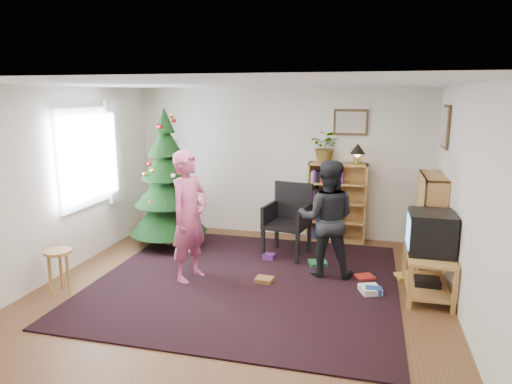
% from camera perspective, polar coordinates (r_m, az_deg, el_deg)
% --- Properties ---
extents(floor, '(5.00, 5.00, 0.00)m').
position_cam_1_polar(floor, '(5.79, -1.97, -12.25)').
color(floor, brown).
rests_on(floor, ground).
extents(ceiling, '(5.00, 5.00, 0.00)m').
position_cam_1_polar(ceiling, '(5.28, -2.17, 13.34)').
color(ceiling, white).
rests_on(ceiling, wall_back).
extents(wall_back, '(5.00, 0.02, 2.50)m').
position_cam_1_polar(wall_back, '(7.79, 3.07, 3.67)').
color(wall_back, silver).
rests_on(wall_back, floor).
extents(wall_front, '(5.00, 0.02, 2.50)m').
position_cam_1_polar(wall_front, '(3.17, -14.93, -9.27)').
color(wall_front, silver).
rests_on(wall_front, floor).
extents(wall_left, '(0.02, 5.00, 2.50)m').
position_cam_1_polar(wall_left, '(6.54, -23.62, 1.07)').
color(wall_left, silver).
rests_on(wall_left, floor).
extents(wall_right, '(0.02, 5.00, 2.50)m').
position_cam_1_polar(wall_right, '(5.29, 24.94, -1.43)').
color(wall_right, silver).
rests_on(wall_right, floor).
extents(rug, '(3.80, 3.60, 0.02)m').
position_cam_1_polar(rug, '(6.05, -1.17, -11.04)').
color(rug, black).
rests_on(rug, floor).
extents(window_pane, '(0.04, 1.20, 1.40)m').
position_cam_1_polar(window_pane, '(6.96, -20.61, 4.00)').
color(window_pane, silver).
rests_on(window_pane, wall_left).
extents(curtain, '(0.06, 0.35, 1.60)m').
position_cam_1_polar(curtain, '(7.52, -17.34, 4.77)').
color(curtain, silver).
rests_on(curtain, wall_left).
extents(picture_back, '(0.55, 0.03, 0.42)m').
position_cam_1_polar(picture_back, '(7.56, 11.77, 8.52)').
color(picture_back, '#4C3319').
rests_on(picture_back, wall_back).
extents(picture_right, '(0.03, 0.50, 0.60)m').
position_cam_1_polar(picture_right, '(6.90, 22.63, 7.55)').
color(picture_right, '#4C3319').
rests_on(picture_right, wall_right).
extents(christmas_tree, '(1.21, 1.21, 2.20)m').
position_cam_1_polar(christmas_tree, '(7.31, -11.04, 0.27)').
color(christmas_tree, '#3F2816').
rests_on(christmas_tree, rug).
extents(bookshelf_back, '(0.95, 0.30, 1.30)m').
position_cam_1_polar(bookshelf_back, '(7.62, 10.05, -1.17)').
color(bookshelf_back, '#B47640').
rests_on(bookshelf_back, floor).
extents(bookshelf_right, '(0.30, 0.95, 1.30)m').
position_cam_1_polar(bookshelf_right, '(6.87, 20.91, -3.23)').
color(bookshelf_right, '#B47640').
rests_on(bookshelf_right, floor).
extents(tv_stand, '(0.53, 0.95, 0.55)m').
position_cam_1_polar(tv_stand, '(5.92, 20.69, -9.07)').
color(tv_stand, '#B47640').
rests_on(tv_stand, floor).
extents(crt_tv, '(0.52, 0.56, 0.49)m').
position_cam_1_polar(crt_tv, '(5.77, 21.00, -4.74)').
color(crt_tv, black).
rests_on(crt_tv, tv_stand).
extents(armchair, '(0.70, 0.70, 1.09)m').
position_cam_1_polar(armchair, '(6.89, 4.05, -3.05)').
color(armchair, black).
rests_on(armchair, rug).
extents(stool, '(0.32, 0.32, 0.54)m').
position_cam_1_polar(stool, '(6.09, -23.45, -7.78)').
color(stool, '#B47640').
rests_on(stool, floor).
extents(person_standing, '(0.57, 0.71, 1.70)m').
position_cam_1_polar(person_standing, '(5.92, -8.36, -3.07)').
color(person_standing, '#B8496E').
rests_on(person_standing, rug).
extents(person_by_chair, '(0.79, 0.64, 1.57)m').
position_cam_1_polar(person_by_chair, '(6.08, 8.86, -3.34)').
color(person_by_chair, black).
rests_on(person_by_chair, rug).
extents(potted_plant, '(0.58, 0.55, 0.52)m').
position_cam_1_polar(potted_plant, '(7.48, 8.77, 5.59)').
color(potted_plant, gray).
rests_on(potted_plant, bookshelf_back).
extents(table_lamp, '(0.24, 0.24, 0.33)m').
position_cam_1_polar(table_lamp, '(7.46, 12.60, 5.12)').
color(table_lamp, '#A57F33').
rests_on(table_lamp, bookshelf_back).
extents(floor_clutter, '(2.08, 1.08, 0.08)m').
position_cam_1_polar(floor_clutter, '(6.21, 9.94, -10.27)').
color(floor_clutter, '#A51E19').
rests_on(floor_clutter, rug).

